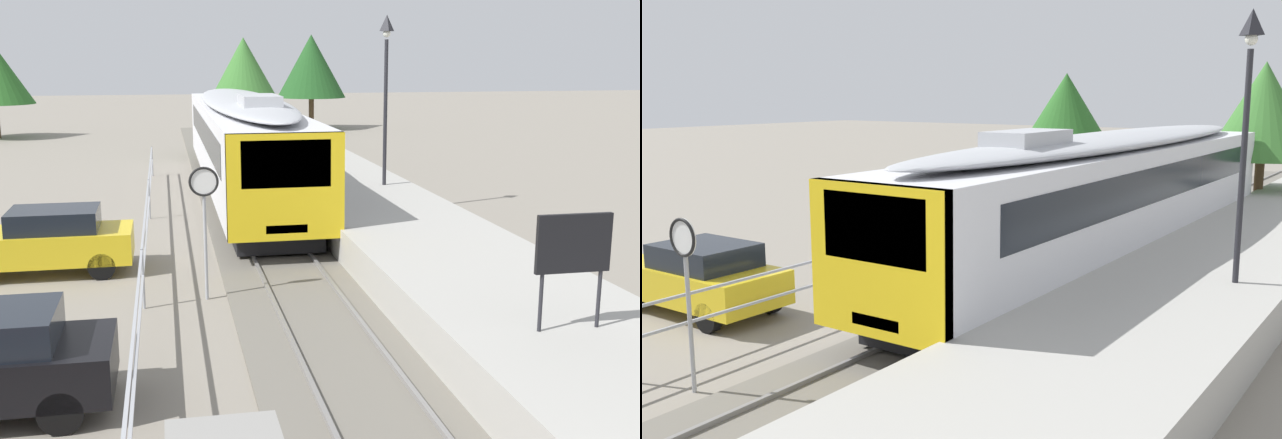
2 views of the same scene
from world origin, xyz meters
The scene contains 9 objects.
ground_plane centered at (-3.00, 22.00, 0.00)m, with size 160.00×160.00×0.00m, color gray.
track_rails centered at (0.00, 22.00, 0.03)m, with size 3.20×60.00×0.14m.
commuter_train centered at (0.00, 24.33, 2.15)m, with size 2.82×20.06×3.74m.
station_platform centered at (3.25, 22.00, 0.45)m, with size 3.90×60.00×0.90m, color #A8A59E.
platform_lamp_mid_platform centered at (4.17, 20.61, 4.62)m, with size 0.34×0.34×5.35m.
speed_limit_sign centered at (-2.02, 12.35, 2.12)m, with size 0.61×0.10×2.81m.
parked_hatchback_yellow centered at (-5.54, 15.11, 0.79)m, with size 4.00×1.76×1.53m.
tree_behind_carpark centered at (-12.83, 47.62, 4.02)m, with size 4.78×4.78×5.94m.
tree_behind_station_far centered at (1.28, 36.23, 3.99)m, with size 4.29×4.29×5.91m.
Camera 2 is at (7.51, 5.84, 4.65)m, focal length 40.46 mm.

